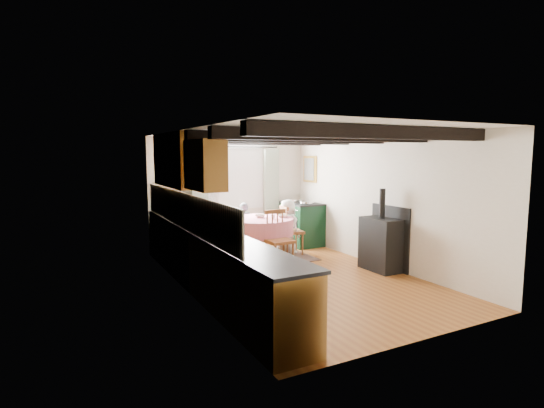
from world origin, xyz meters
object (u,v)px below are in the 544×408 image
chair_near (280,239)px  chair_left (217,240)px  dining_table (260,238)px  child_far (244,226)px  chair_right (292,230)px  child_right (288,226)px  cast_iron_stove (381,230)px  aga_range (301,223)px  cup (273,217)px

chair_near → chair_left: (-0.90, 0.78, -0.07)m
dining_table → child_far: bearing=90.6°
chair_right → child_right: child_right is taller
cast_iron_stove → child_right: bearing=113.3°
child_right → cast_iron_stove: bearing=-171.9°
chair_near → aga_range: bearing=46.9°
chair_left → child_far: 1.20m
dining_table → chair_near: (0.01, -0.79, 0.12)m
child_right → chair_right: bearing=-168.9°
dining_table → chair_right: chair_right is taller
dining_table → aga_range: aga_range is taller
aga_range → cast_iron_stove: 2.53m
chair_right → cup: 0.67m
dining_table → cup: 0.52m
chair_left → chair_right: size_ratio=0.90×
chair_right → child_right: 0.12m
child_far → cup: size_ratio=11.49×
aga_range → cast_iron_stove: cast_iron_stove is taller
child_far → child_right: bearing=154.6°
chair_near → chair_right: 1.07m
aga_range → child_far: (-1.39, 0.06, 0.02)m
chair_near → child_right: (0.67, 0.88, 0.04)m
cast_iron_stove → cup: size_ratio=16.24×
chair_left → child_far: bearing=148.0°
chair_left → cast_iron_stove: (2.39, -1.79, 0.27)m
chair_right → cup: chair_right is taller
cast_iron_stove → dining_table: bearing=129.6°
cast_iron_stove → child_right: 2.06m
child_far → cup: 1.05m
chair_near → child_far: chair_near is taller
child_right → cup: size_ratio=12.58×
chair_left → child_far: (0.89, 0.80, 0.06)m
chair_near → cup: (0.17, 0.59, 0.31)m
dining_table → cast_iron_stove: bearing=-50.4°
aga_range → child_right: (-0.70, -0.63, 0.07)m
child_far → child_right: size_ratio=0.91×
dining_table → aga_range: size_ratio=1.24×
cast_iron_stove → child_right: (-0.81, 1.89, -0.16)m
chair_right → chair_near: bearing=146.5°
aga_range → child_far: child_far is taller
child_right → dining_table: bearing=81.9°
dining_table → child_right: (0.68, 0.09, 0.16)m
chair_near → chair_left: bearing=138.5°
cast_iron_stove → cup: bearing=129.5°
child_far → chair_near: bearing=110.4°
child_far → cup: child_far is taller
cup → aga_range: bearing=37.4°
chair_near → child_right: bearing=51.9°
aga_range → cup: bearing=-142.6°
child_right → aga_range: bearing=-63.5°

